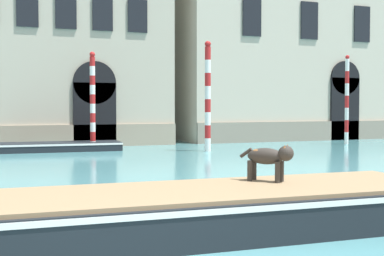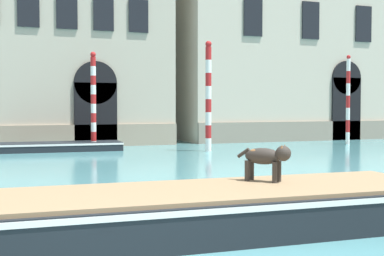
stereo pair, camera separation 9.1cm
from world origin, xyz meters
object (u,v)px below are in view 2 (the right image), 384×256
at_px(boat_moored_near_palazzo, 60,146).
at_px(mooring_pole_0, 208,96).
at_px(mooring_pole_1, 93,101).
at_px(mooring_pole_2, 348,99).
at_px(boat_foreground, 218,208).
at_px(dog_on_deck, 267,157).

height_order(boat_moored_near_palazzo, mooring_pole_0, mooring_pole_0).
xyz_separation_m(mooring_pole_0, mooring_pole_1, (-4.46, 2.17, -0.21)).
distance_m(mooring_pole_0, mooring_pole_2, 8.15).
height_order(boat_foreground, mooring_pole_0, mooring_pole_0).
relative_size(boat_foreground, boat_moored_near_palazzo, 1.43).
distance_m(boat_foreground, dog_on_deck, 1.30).
relative_size(boat_foreground, mooring_pole_0, 1.62).
bearing_deg(mooring_pole_1, boat_foreground, -93.55).
bearing_deg(mooring_pole_0, boat_foreground, -112.11).
distance_m(dog_on_deck, mooring_pole_0, 13.78).
distance_m(mooring_pole_0, mooring_pole_1, 4.96).
bearing_deg(boat_moored_near_palazzo, boat_foreground, -85.09).
xyz_separation_m(dog_on_deck, mooring_pole_1, (-0.07, 15.17, 1.07)).
xyz_separation_m(dog_on_deck, mooring_pole_0, (4.39, 13.00, 1.28)).
relative_size(dog_on_deck, mooring_pole_2, 0.17).
bearing_deg(mooring_pole_2, boat_foreground, -132.76).
relative_size(mooring_pole_0, mooring_pole_1, 1.10).
height_order(boat_foreground, dog_on_deck, dog_on_deck).
bearing_deg(dog_on_deck, boat_moored_near_palazzo, 145.34).
xyz_separation_m(dog_on_deck, boat_moored_near_palazzo, (-1.47, 15.39, -0.87)).
bearing_deg(mooring_pole_0, boat_moored_near_palazzo, 157.80).
distance_m(boat_foreground, mooring_pole_2, 19.94).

